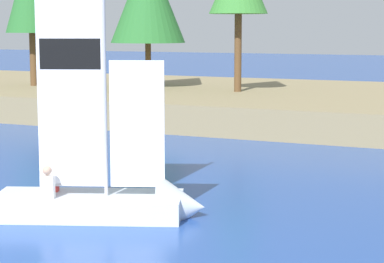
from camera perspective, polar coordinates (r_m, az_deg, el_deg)
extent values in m
cube|color=#897A56|center=(33.45, 10.32, 2.01)|extent=(80.00, 15.11, 1.15)
cylinder|color=brown|center=(37.51, -12.15, 5.49)|extent=(0.39, 0.39, 2.61)
cylinder|color=brown|center=(35.70, -3.41, 5.15)|extent=(0.28, 0.28, 2.15)
cylinder|color=brown|center=(33.28, 3.58, 6.09)|extent=(0.32, 0.32, 3.48)
cube|color=silver|center=(16.07, -8.04, -5.70)|extent=(4.31, 2.92, 0.46)
cone|color=silver|center=(15.82, -0.84, -5.85)|extent=(1.45, 1.67, 1.40)
cylinder|color=#B7B7BC|center=(15.55, -6.81, 5.72)|extent=(0.08, 0.08, 5.90)
cube|color=white|center=(15.69, -9.41, 5.62)|extent=(1.35, 0.55, 5.37)
cube|color=black|center=(15.69, -9.41, 5.94)|extent=(1.21, 0.51, 0.64)
cube|color=white|center=(15.57, -4.27, 0.56)|extent=(1.09, 0.45, 2.69)
cylinder|color=#B7B7BC|center=(16.04, -9.18, -4.11)|extent=(1.36, 0.58, 0.06)
cube|color=silver|center=(15.81, -11.11, -4.23)|extent=(0.33, 0.29, 0.49)
sphere|color=tan|center=(15.74, -11.14, -2.96)|extent=(0.20, 0.20, 0.20)
cube|color=red|center=(16.47, -10.79, -3.59)|extent=(0.33, 0.29, 0.57)
sphere|color=tan|center=(16.40, -10.83, -2.24)|extent=(0.20, 0.20, 0.20)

